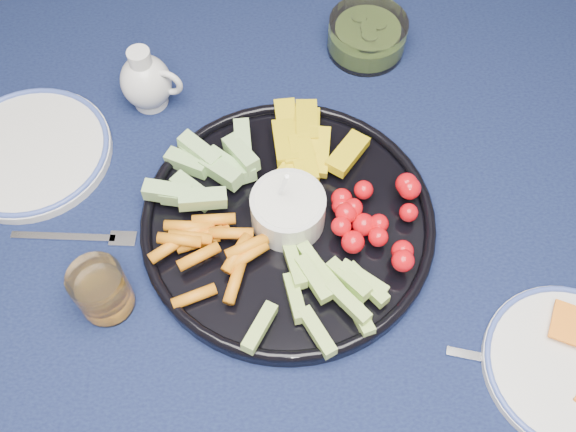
{
  "coord_description": "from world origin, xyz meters",
  "views": [
    {
      "loc": [
        0.04,
        -0.33,
        1.48
      ],
      "look_at": [
        0.06,
        0.08,
        0.77
      ],
      "focal_mm": 40.0,
      "sensor_mm": 36.0,
      "label": 1
    }
  ],
  "objects_px": {
    "pickle_bowl": "(367,37)",
    "juice_tumbler": "(103,292)",
    "side_plate_extra": "(30,152)",
    "crudite_platter": "(286,218)",
    "cheese_plate": "(571,366)",
    "dining_table": "(248,312)",
    "creamer_pitcher": "(147,81)"
  },
  "relations": [
    {
      "from": "pickle_bowl",
      "to": "juice_tumbler",
      "type": "distance_m",
      "value": 0.55
    },
    {
      "from": "pickle_bowl",
      "to": "side_plate_extra",
      "type": "height_order",
      "value": "pickle_bowl"
    },
    {
      "from": "pickle_bowl",
      "to": "side_plate_extra",
      "type": "relative_size",
      "value": 0.53
    },
    {
      "from": "crudite_platter",
      "to": "cheese_plate",
      "type": "bearing_deg",
      "value": -32.22
    },
    {
      "from": "cheese_plate",
      "to": "juice_tumbler",
      "type": "distance_m",
      "value": 0.56
    },
    {
      "from": "cheese_plate",
      "to": "dining_table",
      "type": "bearing_deg",
      "value": 162.47
    },
    {
      "from": "creamer_pitcher",
      "to": "cheese_plate",
      "type": "xyz_separation_m",
      "value": [
        0.52,
        -0.42,
        -0.03
      ]
    },
    {
      "from": "dining_table",
      "to": "crudite_platter",
      "type": "distance_m",
      "value": 0.15
    },
    {
      "from": "juice_tumbler",
      "to": "cheese_plate",
      "type": "bearing_deg",
      "value": -10.61
    },
    {
      "from": "cheese_plate",
      "to": "creamer_pitcher",
      "type": "bearing_deg",
      "value": 140.59
    },
    {
      "from": "dining_table",
      "to": "side_plate_extra",
      "type": "bearing_deg",
      "value": 144.78
    },
    {
      "from": "dining_table",
      "to": "juice_tumbler",
      "type": "distance_m",
      "value": 0.21
    },
    {
      "from": "dining_table",
      "to": "crudite_platter",
      "type": "bearing_deg",
      "value": 56.65
    },
    {
      "from": "dining_table",
      "to": "crudite_platter",
      "type": "relative_size",
      "value": 4.36
    },
    {
      "from": "creamer_pitcher",
      "to": "side_plate_extra",
      "type": "relative_size",
      "value": 0.45
    },
    {
      "from": "pickle_bowl",
      "to": "crudite_platter",
      "type": "bearing_deg",
      "value": -113.27
    },
    {
      "from": "dining_table",
      "to": "cheese_plate",
      "type": "relative_size",
      "value": 8.24
    },
    {
      "from": "juice_tumbler",
      "to": "side_plate_extra",
      "type": "relative_size",
      "value": 0.34
    },
    {
      "from": "dining_table",
      "to": "creamer_pitcher",
      "type": "bearing_deg",
      "value": 114.19
    },
    {
      "from": "dining_table",
      "to": "juice_tumbler",
      "type": "height_order",
      "value": "juice_tumbler"
    },
    {
      "from": "dining_table",
      "to": "creamer_pitcher",
      "type": "xyz_separation_m",
      "value": [
        -0.14,
        0.3,
        0.13
      ]
    },
    {
      "from": "crudite_platter",
      "to": "dining_table",
      "type": "bearing_deg",
      "value": -123.35
    },
    {
      "from": "pickle_bowl",
      "to": "cheese_plate",
      "type": "xyz_separation_m",
      "value": [
        0.19,
        -0.52,
        -0.01
      ]
    },
    {
      "from": "cheese_plate",
      "to": "side_plate_extra",
      "type": "height_order",
      "value": "cheese_plate"
    },
    {
      "from": "cheese_plate",
      "to": "side_plate_extra",
      "type": "xyz_separation_m",
      "value": [
        -0.68,
        0.33,
        -0.0
      ]
    },
    {
      "from": "cheese_plate",
      "to": "juice_tumbler",
      "type": "relative_size",
      "value": 2.61
    },
    {
      "from": "pickle_bowl",
      "to": "creamer_pitcher",
      "type": "bearing_deg",
      "value": -163.67
    },
    {
      "from": "crudite_platter",
      "to": "pickle_bowl",
      "type": "relative_size",
      "value": 3.17
    },
    {
      "from": "dining_table",
      "to": "juice_tumbler",
      "type": "relative_size",
      "value": 21.53
    },
    {
      "from": "crudite_platter",
      "to": "juice_tumbler",
      "type": "xyz_separation_m",
      "value": [
        -0.22,
        -0.1,
        0.01
      ]
    },
    {
      "from": "crudite_platter",
      "to": "side_plate_extra",
      "type": "bearing_deg",
      "value": 160.29
    },
    {
      "from": "crudite_platter",
      "to": "cheese_plate",
      "type": "height_order",
      "value": "crudite_platter"
    }
  ]
}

